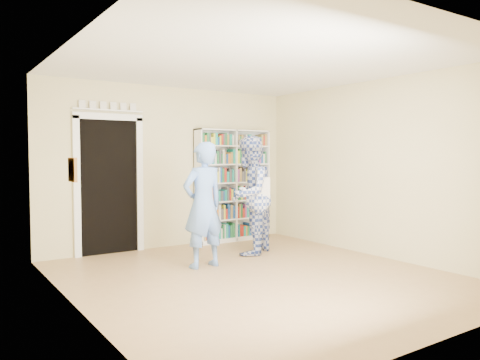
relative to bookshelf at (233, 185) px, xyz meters
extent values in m
plane|color=#A2794E|center=(-1.13, -2.34, -1.01)|extent=(5.00, 5.00, 0.00)
plane|color=white|center=(-1.13, -2.34, 1.69)|extent=(5.00, 5.00, 0.00)
plane|color=beige|center=(-1.13, 0.16, 0.34)|extent=(4.50, 0.00, 4.50)
plane|color=beige|center=(-3.38, -2.34, 0.34)|extent=(0.00, 5.00, 5.00)
plane|color=beige|center=(1.12, -2.34, 0.34)|extent=(0.00, 5.00, 5.00)
cube|color=white|center=(0.00, 0.00, -0.01)|extent=(1.46, 0.27, 2.01)
cube|color=white|center=(0.00, 0.00, -0.01)|extent=(0.02, 0.27, 2.01)
cube|color=black|center=(-2.23, 0.14, 0.04)|extent=(0.90, 0.03, 2.10)
cube|color=white|center=(-2.73, 0.12, 0.04)|extent=(0.10, 0.06, 2.20)
cube|color=white|center=(-1.73, 0.12, 0.04)|extent=(0.10, 0.06, 2.20)
cube|color=white|center=(-2.23, 0.12, 1.14)|extent=(1.10, 0.06, 0.10)
cube|color=white|center=(-2.23, 0.12, 1.24)|extent=(1.10, 0.08, 0.02)
cube|color=maroon|center=(-3.36, -2.14, 0.39)|extent=(0.03, 0.25, 0.25)
imported|color=#6590E1|center=(-1.45, -1.48, -0.15)|extent=(0.66, 0.47, 1.73)
imported|color=#304492|center=(-0.42, -1.12, -0.09)|extent=(1.14, 1.08, 1.85)
cube|color=white|center=(-0.33, -1.37, 0.04)|extent=(0.22, 0.06, 0.31)
camera|label=1|loc=(-4.61, -7.08, 0.53)|focal=35.00mm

